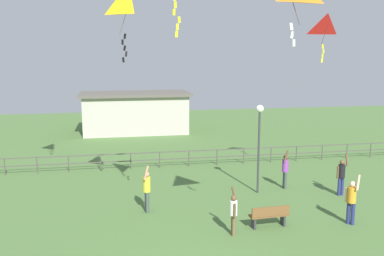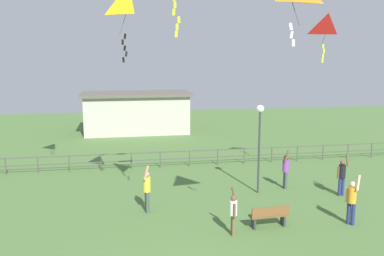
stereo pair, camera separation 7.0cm
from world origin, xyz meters
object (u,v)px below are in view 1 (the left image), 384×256
(person_0, at_px, (233,212))
(park_bench, at_px, (269,215))
(kite_2, at_px, (327,26))
(lamppost, at_px, (259,129))
(person_1, at_px, (285,169))
(person_3, at_px, (352,199))
(kite_1, at_px, (129,5))
(person_2, at_px, (147,188))
(person_4, at_px, (341,175))

(person_0, bearing_deg, park_bench, 15.17)
(kite_2, bearing_deg, park_bench, -135.13)
(lamppost, distance_m, person_0, 5.48)
(lamppost, height_order, park_bench, lamppost)
(person_1, height_order, kite_2, kite_2)
(person_3, xyz_separation_m, kite_1, (-8.13, 2.76, 7.30))
(kite_1, bearing_deg, person_2, -4.16)
(person_1, distance_m, person_2, 7.16)
(person_0, bearing_deg, person_1, 49.80)
(person_2, xyz_separation_m, person_4, (9.04, 0.45, -0.03))
(person_1, xyz_separation_m, person_3, (0.69, -4.64, 0.03))
(park_bench, bearing_deg, person_3, -5.55)
(lamppost, height_order, person_0, lamppost)
(park_bench, height_order, kite_2, kite_2)
(lamppost, bearing_deg, person_4, -16.46)
(person_2, bearing_deg, park_bench, -28.65)
(person_1, height_order, kite_1, kite_1)
(person_2, height_order, person_4, person_2)
(kite_1, bearing_deg, person_4, 2.47)
(lamppost, relative_size, person_1, 2.14)
(park_bench, xyz_separation_m, kite_2, (4.25, 4.23, 7.31))
(park_bench, distance_m, person_0, 1.64)
(person_3, relative_size, kite_1, 0.70)
(kite_1, relative_size, kite_2, 1.30)
(person_2, height_order, kite_1, kite_1)
(person_2, bearing_deg, lamppost, 15.95)
(lamppost, xyz_separation_m, person_3, (2.22, -4.26, -2.06))
(lamppost, xyz_separation_m, park_bench, (-0.96, -3.95, -2.61))
(park_bench, xyz_separation_m, kite_1, (-4.96, 2.45, 7.85))
(person_3, bearing_deg, park_bench, 174.45)
(lamppost, relative_size, kite_1, 1.47)
(person_1, height_order, person_2, person_2)
(park_bench, height_order, person_3, person_3)
(person_0, height_order, person_3, person_3)
(person_1, distance_m, kite_1, 10.61)
(person_4, height_order, kite_2, kite_2)
(lamppost, distance_m, person_1, 2.62)
(park_bench, bearing_deg, person_2, 151.35)
(person_0, xyz_separation_m, person_4, (6.15, 3.28, 0.11))
(lamppost, relative_size, person_2, 2.05)
(lamppost, height_order, person_1, lamppost)
(person_4, xyz_separation_m, kite_2, (-0.37, 1.36, 6.78))
(park_bench, xyz_separation_m, person_3, (3.18, -0.31, 0.55))
(person_0, relative_size, person_2, 0.86)
(person_0, xyz_separation_m, kite_1, (-3.42, 2.87, 7.43))
(kite_2, bearing_deg, person_3, -103.25)
(kite_2, bearing_deg, lamppost, -175.11)
(person_0, bearing_deg, kite_1, 140.08)
(person_0, distance_m, person_4, 6.97)
(person_1, distance_m, person_3, 4.70)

